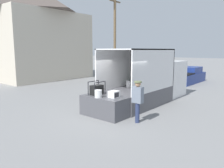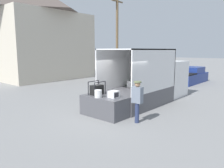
{
  "view_description": "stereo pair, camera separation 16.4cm",
  "coord_description": "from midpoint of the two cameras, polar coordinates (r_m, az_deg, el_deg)",
  "views": [
    {
      "loc": [
        -7.8,
        -6.49,
        3.0
      ],
      "look_at": [
        -0.27,
        -0.2,
        1.47
      ],
      "focal_mm": 35.0,
      "sensor_mm": 36.0,
      "label": 1
    },
    {
      "loc": [
        -7.7,
        -6.62,
        3.0
      ],
      "look_at": [
        -0.27,
        -0.2,
        1.47
      ],
      "focal_mm": 35.0,
      "sensor_mm": 36.0,
      "label": 2
    }
  ],
  "objects": [
    {
      "name": "ground_plane",
      "position": [
        10.58,
        -0.36,
        -7.61
      ],
      "size": [
        160.0,
        160.0,
        0.0
      ],
      "primitive_type": "plane",
      "color": "gray"
    },
    {
      "name": "box_truck",
      "position": [
        13.46,
        10.22,
        0.05
      ],
      "size": [
        6.6,
        2.25,
        3.07
      ],
      "color": "white",
      "rests_on": "ground"
    },
    {
      "name": "tailgate_deck",
      "position": [
        10.05,
        -2.45,
        -5.79
      ],
      "size": [
        1.13,
        2.13,
        0.92
      ],
      "primitive_type": "cube",
      "color": "#4C4C51",
      "rests_on": "ground"
    },
    {
      "name": "microwave",
      "position": [
        9.66,
        0.05,
        -2.69
      ],
      "size": [
        0.45,
        0.38,
        0.29
      ],
      "color": "white",
      "rests_on": "tailgate_deck"
    },
    {
      "name": "portable_generator",
      "position": [
        10.29,
        -4.39,
        -1.47
      ],
      "size": [
        0.73,
        0.47,
        0.64
      ],
      "color": "black",
      "rests_on": "tailgate_deck"
    },
    {
      "name": "orange_bucket",
      "position": [
        9.67,
        -4.09,
        -2.55
      ],
      "size": [
        0.32,
        0.32,
        0.34
      ],
      "color": "silver",
      "rests_on": "tailgate_deck"
    },
    {
      "name": "worker_person",
      "position": [
        9.03,
        6.2,
        -3.48
      ],
      "size": [
        0.31,
        0.44,
        1.75
      ],
      "color": "navy",
      "rests_on": "ground"
    },
    {
      "name": "pickup_truck_blue",
      "position": [
        21.52,
        18.76,
        1.98
      ],
      "size": [
        4.89,
        1.95,
        1.44
      ],
      "color": "navy",
      "rests_on": "ground"
    },
    {
      "name": "house_backdrop",
      "position": [
        24.49,
        -18.25,
        12.31
      ],
      "size": [
        9.4,
        6.46,
        9.15
      ],
      "color": "beige",
      "rests_on": "ground"
    },
    {
      "name": "utility_pole",
      "position": [
        24.78,
        0.55,
        12.5
      ],
      "size": [
        1.8,
        0.28,
        8.84
      ],
      "color": "brown",
      "rests_on": "ground"
    }
  ]
}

